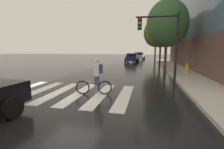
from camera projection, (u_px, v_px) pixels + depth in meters
name	position (u px, v px, depth m)	size (l,w,h in m)	color
ground_plane	(71.00, 93.00, 7.72)	(120.00, 120.00, 0.00)	black
crosswalk_stripes	(69.00, 93.00, 7.75)	(6.08, 4.01, 0.01)	silver
sedan_mid	(132.00, 58.00, 25.77)	(2.10, 4.30, 1.47)	navy
sedan_far	(139.00, 56.00, 32.46)	(2.40, 4.54, 1.52)	#B7B7BC
cyclist	(96.00, 77.00, 7.32)	(1.69, 0.41, 1.69)	black
traffic_light_near	(162.00, 36.00, 9.26)	(2.47, 0.28, 4.20)	black
fire_hydrant	(187.00, 68.00, 13.47)	(0.33, 0.22, 0.78)	gold
street_tree_near	(167.00, 24.00, 14.08)	(3.65, 3.65, 6.49)	#4C3823
street_tree_mid	(161.00, 30.00, 19.87)	(3.76, 3.76, 6.68)	#4C3823
street_tree_far	(156.00, 33.00, 25.77)	(3.96, 3.96, 7.04)	#4C3823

